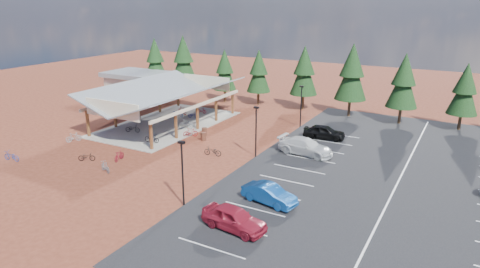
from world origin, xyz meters
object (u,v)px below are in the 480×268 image
Objects in this scene: bike_5 at (186,124)px; bike_13 at (105,167)px; bike_2 at (178,113)px; bike_9 at (74,137)px; bike_7 at (201,110)px; bike_11 at (119,155)px; car_0 at (234,218)px; car_1 at (269,194)px; lamp_post_0 at (182,169)px; bike_6 at (193,115)px; trash_bin_1 at (204,132)px; outbuilding at (141,84)px; bike_15 at (191,132)px; lamp_post_2 at (301,103)px; bike_16 at (213,151)px; bike_0 at (133,128)px; bike_3 at (182,110)px; bike_4 at (152,138)px; trash_bin_0 at (204,136)px; bike_1 at (138,119)px; car_3 at (306,147)px; lamp_post_1 at (256,128)px; bike_12 at (87,157)px; bike_10 at (11,156)px; car_4 at (324,132)px; bike_pavilion at (166,94)px.

bike_5 is 1.08× the size of bike_13.
bike_2 reaches higher than bike_9.
bike_7 is 18.76m from bike_11.
car_0 is 1.06× the size of car_1.
bike_6 is (-13.69, 20.76, -2.48)m from lamp_post_0.
trash_bin_1 is at bearing -167.02° from bike_13.
bike_15 is at bearing -35.15° from outbuilding.
lamp_post_2 reaches higher than bike_16.
bike_0 is 1.15× the size of bike_6.
bike_3 is 1.00× the size of bike_4.
trash_bin_0 and trash_bin_1 have the same top height.
car_1 is (23.99, -12.07, 0.19)m from bike_1.
bike_4 reaches higher than bike_15.
bike_0 is 0.31× the size of car_3.
bike_12 is (-13.85, -8.91, -2.55)m from lamp_post_1.
trash_bin_0 is 19.67m from car_0.
car_1 is (0.41, 4.68, -0.07)m from car_0.
lamp_post_2 is 16.43m from bike_3.
bike_13 is at bearing -137.59° from bike_1.
bike_5 is 4.71m from bike_6.
bike_1 reaches higher than bike_13.
bike_4 is 16.57m from car_3.
bike_10 is at bearing 143.18° from bike_0.
bike_6 is at bearing 81.96° from car_4.
bike_0 is 20.53m from car_3.
bike_3 is (-16.08, 9.56, -2.33)m from lamp_post_1.
car_3 is at bearing 17.88° from car_1.
bike_11 is 3.13m from bike_12.
outbuilding reaches higher than bike_16.
bike_15 is at bearing -151.72° from bike_6.
lamp_post_0 and lamp_post_1 have the same top height.
lamp_post_1 is 1.12× the size of car_4.
car_1 reaches higher than bike_2.
trash_bin_1 is 0.48× the size of bike_16.
bike_9 reaches higher than bike_12.
bike_pavilion is at bearing 156.62° from bike_10.
trash_bin_0 is 11.59m from car_3.
bike_13 reaches higher than bike_11.
bike_0 is 6.30m from bike_5.
bike_11 is 1.00× the size of bike_13.
bike_10 is (-1.71, -15.99, -0.09)m from bike_1.
bike_3 reaches higher than bike_11.
bike_2 is at bearing 152.18° from lamp_post_1.
bike_9 is 16.20m from bike_16.
bike_7 is at bearing -149.14° from bike_13.
bike_5 is at bearing 97.13° from car_4.
bike_1 is 0.86× the size of bike_16.
car_4 is at bearing -81.21° from bike_2.
car_4 is at bearing -76.79° from bike_12.
bike_12 is 19.38m from car_1.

